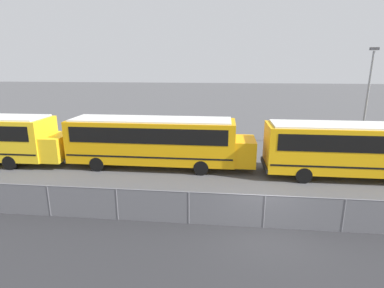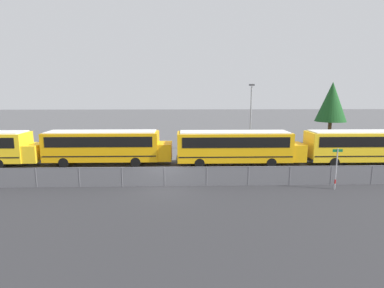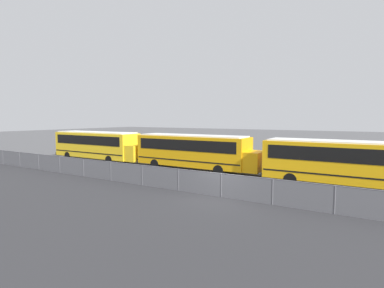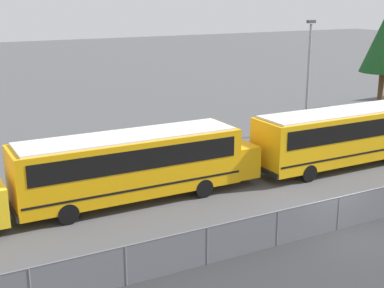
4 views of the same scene
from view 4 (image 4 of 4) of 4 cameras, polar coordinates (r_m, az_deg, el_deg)
name	(u,v)px [view 4 (image 4 of 4)]	position (r m, az deg, el deg)	size (l,w,h in m)	color
ground_plane	(337,230)	(22.77, 15.19, -8.81)	(200.00, 200.00, 0.00)	#4C4C4F
fence	(338,213)	(22.48, 15.33, -7.10)	(61.02, 0.07, 1.44)	#9EA0A5
school_bus_1	(134,162)	(24.51, -6.16, -1.90)	(11.79, 2.63, 3.17)	orange
school_bus_2	(346,133)	(30.61, 16.06, 1.12)	(11.79, 2.63, 3.17)	#EDA80F
light_pole	(308,73)	(36.73, 12.30, 7.43)	(0.60, 0.24, 7.64)	gray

